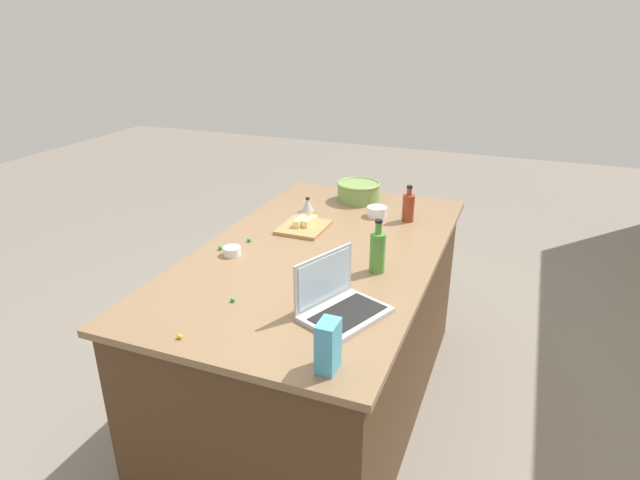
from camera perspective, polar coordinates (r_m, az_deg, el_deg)
The scene contains 19 objects.
ground_plane at distance 3.03m, azimuth 0.00°, elevation -16.80°, with size 12.00×12.00×0.00m, color slate.
island_counter at distance 2.76m, azimuth 0.00°, elevation -9.57°, with size 1.94×1.08×0.90m.
laptop at distance 2.01m, azimuth 1.98°, elevation -6.59°, with size 0.37×0.33×0.22m.
mixing_bowl_large at distance 3.22m, azimuth 4.09°, elevation 5.19°, with size 0.26×0.26×0.11m.
bottle_soy at distance 2.92m, azimuth 9.34°, elevation 3.47°, with size 0.06×0.06×0.20m.
bottle_olive at distance 2.31m, azimuth 6.11°, elevation -1.17°, with size 0.07×0.07×0.24m.
cutting_board at distance 2.80m, azimuth -1.73°, elevation 1.36°, with size 0.27×0.23×0.02m, color #AD7F4C.
butter_stick_left at distance 2.80m, azimuth -2.11°, elevation 1.98°, with size 0.11×0.04×0.04m, color #F4E58C.
butter_stick_right at distance 2.80m, azimuth -1.11°, elevation 2.00°, with size 0.11×0.04×0.04m, color #F4E58C.
ramekin_small at distance 2.98m, azimuth 6.05°, elevation 3.01°, with size 0.11×0.11×0.05m, color white.
ramekin_medium at distance 2.52m, azimuth -9.30°, elevation -1.17°, with size 0.08×0.08×0.04m, color white.
kitchen_timer at distance 3.05m, azimuth -1.32°, elevation 3.77°, with size 0.07×0.07×0.08m.
candy_bag at distance 1.69m, azimuth 0.86°, elevation -11.17°, with size 0.09×0.06×0.17m, color #4CA5CC.
candy_0 at distance 2.96m, azimuth 9.40°, elevation 2.32°, with size 0.02×0.02×0.02m, color #CC3399.
candy_1 at distance 2.08m, azimuth -0.92°, elevation -6.74°, with size 0.02×0.02×0.02m, color green.
candy_2 at distance 2.13m, azimuth -9.23°, elevation -6.27°, with size 0.02×0.02×0.02m, color green.
candy_3 at distance 2.59m, azimuth -10.52°, elevation -0.83°, with size 0.02×0.02×0.02m, color green.
candy_4 at distance 1.94m, azimuth -14.65°, elevation -9.85°, with size 0.02×0.02×0.02m, color yellow.
candy_5 at distance 2.66m, azimuth -7.53°, elevation 0.01°, with size 0.02×0.02×0.02m, color green.
Camera 1 is at (2.17, 0.86, 1.93)m, focal length 30.20 mm.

